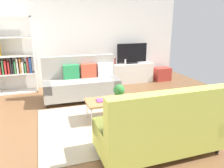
# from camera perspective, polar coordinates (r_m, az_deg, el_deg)

# --- Properties ---
(ground_plane) EXTENTS (7.68, 7.68, 0.00)m
(ground_plane) POSITION_cam_1_polar(r_m,az_deg,el_deg) (4.62, -1.49, -9.22)
(ground_plane) COLOR brown
(wall_far) EXTENTS (6.40, 0.12, 2.90)m
(wall_far) POSITION_cam_1_polar(r_m,az_deg,el_deg) (6.92, -8.39, 11.73)
(wall_far) COLOR white
(wall_far) RESTS_ON ground_plane
(area_rug) EXTENTS (2.90, 2.20, 0.01)m
(area_rug) POSITION_cam_1_polar(r_m,az_deg,el_deg) (4.48, 0.37, -10.02)
(area_rug) COLOR tan
(area_rug) RESTS_ON ground_plane
(couch_beige) EXTENTS (1.91, 0.86, 1.10)m
(couch_beige) POSITION_cam_1_polar(r_m,az_deg,el_deg) (5.72, -8.00, 0.57)
(couch_beige) COLOR gray
(couch_beige) RESTS_ON ground_plane
(couch_green) EXTENTS (1.91, 0.86, 1.10)m
(couch_green) POSITION_cam_1_polar(r_m,az_deg,el_deg) (3.41, 12.48, -11.11)
(couch_green) COLOR #C1CC51
(couch_green) RESTS_ON ground_plane
(coffee_table) EXTENTS (1.10, 0.56, 0.42)m
(coffee_table) POSITION_cam_1_polar(r_m,az_deg,el_deg) (4.51, 0.17, -4.45)
(coffee_table) COLOR #9E7042
(coffee_table) RESTS_ON ground_plane
(tv_console) EXTENTS (1.40, 0.44, 0.64)m
(tv_console) POSITION_cam_1_polar(r_m,az_deg,el_deg) (7.22, 5.05, 2.95)
(tv_console) COLOR silver
(tv_console) RESTS_ON ground_plane
(tv) EXTENTS (1.00, 0.20, 0.64)m
(tv) POSITION_cam_1_polar(r_m,az_deg,el_deg) (7.09, 5.24, 7.89)
(tv) COLOR black
(tv) RESTS_ON tv_console
(bookshelf) EXTENTS (1.10, 0.36, 2.10)m
(bookshelf) POSITION_cam_1_polar(r_m,az_deg,el_deg) (6.60, -24.46, 6.00)
(bookshelf) COLOR white
(bookshelf) RESTS_ON ground_plane
(storage_trunk) EXTENTS (0.52, 0.40, 0.44)m
(storage_trunk) POSITION_cam_1_polar(r_m,az_deg,el_deg) (7.65, 12.93, 2.59)
(storage_trunk) COLOR #B2382D
(storage_trunk) RESTS_ON ground_plane
(potted_plant) EXTENTS (0.23, 0.23, 0.34)m
(potted_plant) POSITION_cam_1_polar(r_m,az_deg,el_deg) (4.41, 1.86, -2.04)
(potted_plant) COLOR brown
(potted_plant) RESTS_ON coffee_table
(table_book_0) EXTENTS (0.25, 0.19, 0.03)m
(table_book_0) POSITION_cam_1_polar(r_m,az_deg,el_deg) (4.45, -2.45, -4.24)
(table_book_0) COLOR purple
(table_book_0) RESTS_ON coffee_table
(vase_0) EXTENTS (0.11, 0.11, 0.19)m
(vase_0) POSITION_cam_1_polar(r_m,az_deg,el_deg) (6.98, 0.56, 6.04)
(vase_0) COLOR #B24C4C
(vase_0) RESTS_ON tv_console
(vase_1) EXTENTS (0.11, 0.11, 0.15)m
(vase_1) POSITION_cam_1_polar(r_m,az_deg,el_deg) (7.04, 1.91, 5.94)
(vase_1) COLOR silver
(vase_1) RESTS_ON tv_console
(bottle_0) EXTENTS (0.06, 0.06, 0.15)m
(bottle_0) POSITION_cam_1_polar(r_m,az_deg,el_deg) (7.02, 3.48, 5.88)
(bottle_0) COLOR silver
(bottle_0) RESTS_ON tv_console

